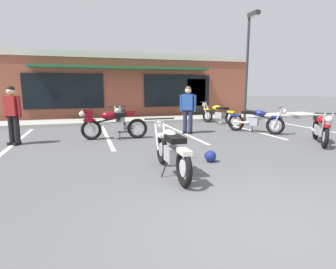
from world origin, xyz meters
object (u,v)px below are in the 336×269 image
at_px(motorcycle_black_cruiser, 121,118).
at_px(motorcycle_silver_naked, 111,123).
at_px(motorcycle_red_sportbike, 218,114).
at_px(motorcycle_blue_standard, 256,120).
at_px(parking_lot_lamp_post, 249,53).
at_px(person_by_back_row, 188,107).
at_px(traffic_cone, 240,119).
at_px(helmet_on_pavement, 210,156).
at_px(motorcycle_foreground_classic, 171,150).
at_px(motorcycle_green_cafe_racer, 320,128).
at_px(person_in_black_shirt, 12,112).

relative_size(motorcycle_black_cruiser, motorcycle_silver_naked, 0.98).
height_order(motorcycle_black_cruiser, motorcycle_silver_naked, same).
bearing_deg(motorcycle_red_sportbike, motorcycle_blue_standard, -86.80).
bearing_deg(parking_lot_lamp_post, person_by_back_row, -146.64).
bearing_deg(motorcycle_black_cruiser, traffic_cone, -2.19).
bearing_deg(helmet_on_pavement, traffic_cone, 53.04).
distance_m(motorcycle_silver_naked, helmet_on_pavement, 3.88).
height_order(motorcycle_blue_standard, traffic_cone, motorcycle_blue_standard).
bearing_deg(motorcycle_blue_standard, motorcycle_black_cruiser, 153.67).
bearing_deg(motorcycle_foreground_classic, traffic_cone, 48.99).
height_order(motorcycle_green_cafe_racer, person_by_back_row, person_by_back_row).
height_order(motorcycle_red_sportbike, person_in_black_shirt, person_in_black_shirt).
relative_size(motorcycle_green_cafe_racer, helmet_on_pavement, 6.93).
bearing_deg(parking_lot_lamp_post, motorcycle_blue_standard, -117.41).
xyz_separation_m(motorcycle_green_cafe_racer, person_in_black_shirt, (-8.52, 2.41, 0.49)).
xyz_separation_m(person_in_black_shirt, traffic_cone, (8.51, 1.90, -0.69)).
height_order(person_in_black_shirt, traffic_cone, person_in_black_shirt).
bearing_deg(motorcycle_green_cafe_racer, motorcycle_foreground_classic, -163.82).
height_order(motorcycle_foreground_classic, motorcycle_green_cafe_racer, same).
height_order(motorcycle_red_sportbike, parking_lot_lamp_post, parking_lot_lamp_post).
bearing_deg(motorcycle_foreground_classic, helmet_on_pavement, 26.39).
height_order(motorcycle_black_cruiser, helmet_on_pavement, motorcycle_black_cruiser).
xyz_separation_m(motorcycle_black_cruiser, helmet_on_pavement, (1.27, -5.44, -0.33)).
bearing_deg(motorcycle_silver_naked, motorcycle_foreground_classic, -79.07).
height_order(motorcycle_black_cruiser, traffic_cone, motorcycle_black_cruiser).
xyz_separation_m(person_by_back_row, traffic_cone, (3.05, 1.50, -0.69)).
height_order(helmet_on_pavement, traffic_cone, traffic_cone).
relative_size(motorcycle_foreground_classic, motorcycle_red_sportbike, 1.03).
distance_m(motorcycle_red_sportbike, motorcycle_black_cruiser, 4.44).
bearing_deg(motorcycle_red_sportbike, motorcycle_foreground_classic, -123.80).
relative_size(motorcycle_foreground_classic, person_in_black_shirt, 1.26).
relative_size(motorcycle_green_cafe_racer, person_in_black_shirt, 1.08).
relative_size(motorcycle_green_cafe_racer, traffic_cone, 3.40).
xyz_separation_m(motorcycle_red_sportbike, motorcycle_black_cruiser, (-4.43, -0.36, 0.00)).
bearing_deg(motorcycle_black_cruiser, person_by_back_row, -38.14).
bearing_deg(person_by_back_row, person_in_black_shirt, -175.77).
xyz_separation_m(motorcycle_silver_naked, helmet_on_pavement, (1.84, -3.39, -0.40)).
bearing_deg(motorcycle_green_cafe_racer, motorcycle_black_cruiser, 139.16).
bearing_deg(motorcycle_green_cafe_racer, traffic_cone, 90.17).
xyz_separation_m(traffic_cone, parking_lot_lamp_post, (1.06, 1.21, 3.00)).
distance_m(motorcycle_foreground_classic, helmet_on_pavement, 1.25).
distance_m(motorcycle_green_cafe_racer, helmet_on_pavement, 4.07).
distance_m(motorcycle_foreground_classic, motorcycle_black_cruiser, 5.98).
xyz_separation_m(motorcycle_foreground_classic, person_by_back_row, (1.97, 4.28, 0.49)).
relative_size(motorcycle_black_cruiser, helmet_on_pavement, 7.98).
height_order(motorcycle_black_cruiser, motorcycle_blue_standard, same).
bearing_deg(person_by_back_row, helmet_on_pavement, -103.46).
xyz_separation_m(motorcycle_green_cafe_racer, traffic_cone, (-0.01, 4.31, -0.20)).
xyz_separation_m(motorcycle_red_sportbike, motorcycle_green_cafe_racer, (0.79, -4.87, 0.00)).
relative_size(traffic_cone, parking_lot_lamp_post, 0.11).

